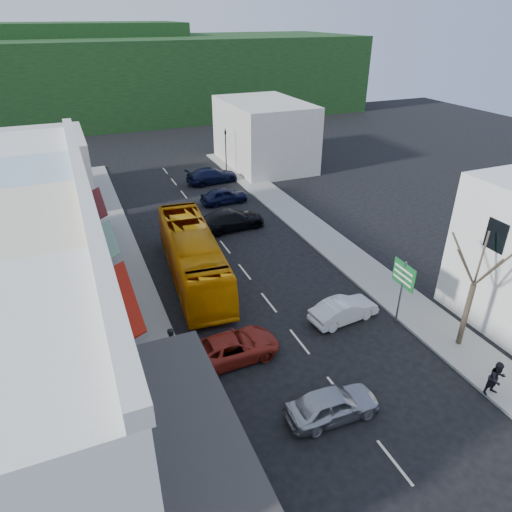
{
  "coord_description": "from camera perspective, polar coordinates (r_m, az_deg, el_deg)",
  "views": [
    {
      "loc": [
        -9.55,
        -16.84,
        15.48
      ],
      "look_at": [
        0.0,
        6.0,
        2.2
      ],
      "focal_mm": 32.0,
      "sensor_mm": 36.0,
      "label": 1
    }
  ],
  "objects": [
    {
      "name": "traffic_signal",
      "position": [
        49.27,
        -3.79,
        12.81
      ],
      "size": [
        1.23,
        1.35,
        4.87
      ],
      "primitive_type": null,
      "rotation": [
        0.0,
        0.0,
        3.57
      ],
      "color": "black",
      "rests_on": "ground"
    },
    {
      "name": "sidewalk_left",
      "position": [
        31.01,
        -15.85,
        -2.76
      ],
      "size": [
        3.0,
        52.0,
        0.15
      ],
      "primitive_type": "cube",
      "color": "gray",
      "rests_on": "ground"
    },
    {
      "name": "distant_block_right",
      "position": [
        52.53,
        1.01,
        15.03
      ],
      "size": [
        8.0,
        12.0,
        7.0
      ],
      "primitive_type": "cube",
      "color": "#B7B2A8",
      "rests_on": "ground"
    },
    {
      "name": "car_white",
      "position": [
        26.29,
        10.92,
        -6.59
      ],
      "size": [
        4.58,
        2.3,
        1.4
      ],
      "primitive_type": "imported",
      "rotation": [
        0.0,
        0.0,
        1.69
      ],
      "color": "silver",
      "rests_on": "ground"
    },
    {
      "name": "car_black_near",
      "position": [
        36.71,
        -3.1,
        4.43
      ],
      "size": [
        4.62,
        2.15,
        1.4
      ],
      "primitive_type": "imported",
      "rotation": [
        0.0,
        0.0,
        1.64
      ],
      "color": "black",
      "rests_on": "ground"
    },
    {
      "name": "direction_sign",
      "position": [
        26.13,
        17.63,
        -4.48
      ],
      "size": [
        0.3,
        1.76,
        3.89
      ],
      "primitive_type": null,
      "rotation": [
        0.0,
        0.0,
        -0.03
      ],
      "color": "#156128",
      "rests_on": "ground"
    },
    {
      "name": "pedestrian_left",
      "position": [
        23.24,
        -10.35,
        -10.89
      ],
      "size": [
        0.44,
        0.63,
        1.7
      ],
      "primitive_type": "imported",
      "rotation": [
        0.0,
        0.0,
        1.5
      ],
      "color": "black",
      "rests_on": "sidewalk_left"
    },
    {
      "name": "distant_block_left",
      "position": [
        45.65,
        -25.22,
        9.68
      ],
      "size": [
        8.0,
        10.0,
        6.0
      ],
      "primitive_type": "cube",
      "color": "#B7B2A8",
      "rests_on": "ground"
    },
    {
      "name": "shopfront_row",
      "position": [
        24.85,
        -26.67,
        -2.61
      ],
      "size": [
        8.25,
        30.0,
        8.0
      ],
      "color": "silver",
      "rests_on": "ground"
    },
    {
      "name": "pedestrian_right",
      "position": [
        23.68,
        27.86,
        -13.45
      ],
      "size": [
        0.74,
        0.51,
        1.7
      ],
      "primitive_type": "imported",
      "rotation": [
        0.0,
        0.0,
        -0.1
      ],
      "color": "black",
      "rests_on": "sidewalk_right"
    },
    {
      "name": "bus",
      "position": [
        29.62,
        -7.9,
        -0.13
      ],
      "size": [
        3.52,
        11.78,
        3.1
      ],
      "primitive_type": "imported",
      "rotation": [
        0.0,
        0.0,
        -0.09
      ],
      "color": "orange",
      "rests_on": "ground"
    },
    {
      "name": "car_silver",
      "position": [
        20.71,
        9.52,
        -17.83
      ],
      "size": [
        4.44,
        1.91,
        1.4
      ],
      "primitive_type": "imported",
      "rotation": [
        0.0,
        0.0,
        1.55
      ],
      "color": "#ABABB0",
      "rests_on": "ground"
    },
    {
      "name": "street_tree",
      "position": [
        24.69,
        25.56,
        -3.27
      ],
      "size": [
        3.88,
        3.88,
        7.45
      ],
      "primitive_type": null,
      "rotation": [
        0.0,
        0.0,
        0.36
      ],
      "color": "#372D20",
      "rests_on": "ground"
    },
    {
      "name": "car_red",
      "position": [
        23.26,
        -3.03,
        -11.29
      ],
      "size": [
        4.68,
        2.1,
        1.4
      ],
      "primitive_type": "imported",
      "rotation": [
        0.0,
        0.0,
        1.61
      ],
      "color": "maroon",
      "rests_on": "ground"
    },
    {
      "name": "ground",
      "position": [
        24.79,
        5.45,
        -10.59
      ],
      "size": [
        120.0,
        120.0,
        0.0
      ],
      "primitive_type": "plane",
      "color": "black",
      "rests_on": "ground"
    },
    {
      "name": "sidewalk_right",
      "position": [
        35.33,
        8.76,
        2.01
      ],
      "size": [
        3.0,
        52.0,
        0.15
      ],
      "primitive_type": "cube",
      "color": "gray",
      "rests_on": "ground"
    },
    {
      "name": "car_navy_far",
      "position": [
        47.43,
        -5.51,
        9.93
      ],
      "size": [
        4.66,
        2.28,
        1.4
      ],
      "primitive_type": "imported",
      "rotation": [
        0.0,
        0.0,
        1.67
      ],
      "color": "black",
      "rests_on": "ground"
    },
    {
      "name": "hillside",
      "position": [
        82.79,
        -18.18,
        20.88
      ],
      "size": [
        80.0,
        26.0,
        14.0
      ],
      "color": "black",
      "rests_on": "ground"
    },
    {
      "name": "car_navy_mid",
      "position": [
        41.9,
        -4.0,
        7.49
      ],
      "size": [
        4.48,
        2.02,
        1.4
      ],
      "primitive_type": "imported",
      "rotation": [
        0.0,
        0.0,
        1.62
      ],
      "color": "black",
      "rests_on": "ground"
    }
  ]
}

